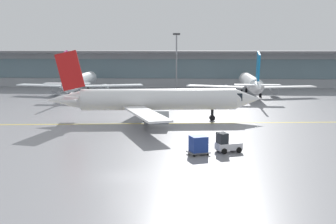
# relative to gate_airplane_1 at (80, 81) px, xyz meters

# --- Properties ---
(ground_plane) EXTENTS (400.00, 400.00, 0.00)m
(ground_plane) POSITION_rel_gate_airplane_1_xyz_m (19.62, -60.50, -3.03)
(ground_plane) COLOR gray
(taxiway_centreline_stripe) EXTENTS (109.42, 11.98, 0.01)m
(taxiway_centreline_stripe) POSITION_rel_gate_airplane_1_xyz_m (20.46, -34.93, -3.03)
(taxiway_centreline_stripe) COLOR yellow
(taxiway_centreline_stripe) RESTS_ON ground_plane
(terminal_concourse) EXTENTS (190.62, 11.00, 9.60)m
(terminal_concourse) POSITION_rel_gate_airplane_1_xyz_m (19.62, 22.47, 1.88)
(terminal_concourse) COLOR #9EA3A8
(terminal_concourse) RESTS_ON ground_plane
(gate_airplane_1) EXTENTS (28.39, 30.52, 10.12)m
(gate_airplane_1) POSITION_rel_gate_airplane_1_xyz_m (0.00, 0.00, 0.00)
(gate_airplane_1) COLOR white
(gate_airplane_1) RESTS_ON ground_plane
(gate_airplane_2) EXTENTS (27.94, 29.97, 9.95)m
(gate_airplane_2) POSITION_rel_gate_airplane_1_xyz_m (37.86, -0.23, -0.05)
(gate_airplane_2) COLOR white
(gate_airplane_2) RESTS_ON ground_plane
(taxiing_regional_jet) EXTENTS (31.51, 29.14, 10.43)m
(taxiing_regional_jet) POSITION_rel_gate_airplane_1_xyz_m (20.05, -32.97, 0.09)
(taxiing_regional_jet) COLOR white
(taxiing_regional_jet) RESTS_ON ground_plane
(baggage_tug) EXTENTS (2.94, 2.37, 2.10)m
(baggage_tug) POSITION_rel_gate_airplane_1_xyz_m (29.09, -51.21, -2.14)
(baggage_tug) COLOR silver
(baggage_tug) RESTS_ON ground_plane
(cargo_dolly_lead) EXTENTS (2.55, 2.28, 1.94)m
(cargo_dolly_lead) POSITION_rel_gate_airplane_1_xyz_m (26.13, -52.44, -1.98)
(cargo_dolly_lead) COLOR #595B60
(cargo_dolly_lead) RESTS_ON ground_plane
(apron_light_mast_1) EXTENTS (1.80, 0.36, 14.10)m
(apron_light_mast_1) POSITION_rel_gate_airplane_1_xyz_m (21.02, 13.98, 4.70)
(apron_light_mast_1) COLOR gray
(apron_light_mast_1) RESTS_ON ground_plane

